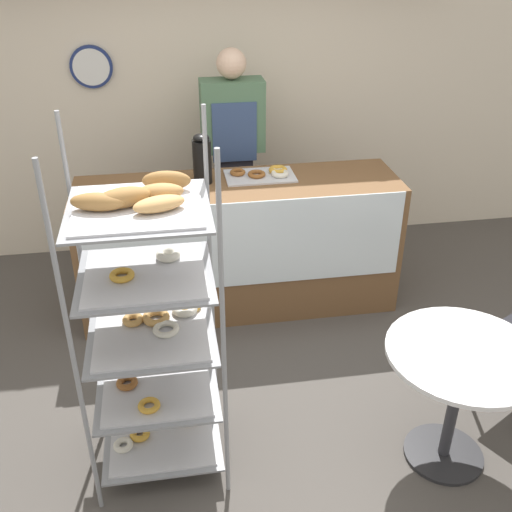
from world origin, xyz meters
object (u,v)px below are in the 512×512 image
Objects in this scene: pastry_rack at (151,318)px; cafe_table at (459,379)px; person_worker at (233,156)px; donut_tray_counter at (265,174)px; coffee_carafe at (202,159)px.

pastry_rack is 2.37× the size of cafe_table.
person_worker is 2.39m from cafe_table.
pastry_rack is at bearing -118.52° from donut_tray_counter.
donut_tray_counter is (0.17, -0.45, 0.03)m from person_worker.
donut_tray_counter reaches higher than cafe_table.
coffee_carafe is 0.46m from donut_tray_counter.
cafe_table is at bearing -10.16° from pastry_rack.
cafe_table is 1.93m from donut_tray_counter.
pastry_rack is 2.03m from person_worker.
pastry_rack reaches higher than person_worker.
person_worker reaches higher than cafe_table.
person_worker is 0.48m from donut_tray_counter.
pastry_rack reaches higher than coffee_carafe.
coffee_carafe is at bearing -118.54° from person_worker.
donut_tray_counter is at bearing 5.85° from coffee_carafe.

